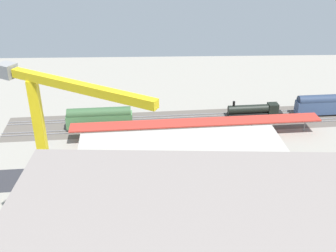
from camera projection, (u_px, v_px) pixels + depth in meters
The scene contains 23 objects.
ground_plane at pixel (193, 165), 98.93m from camera, with size 162.04×162.04×0.00m, color gray.
rail_bed at pixel (186, 121), 119.02m from camera, with size 101.27×14.51×0.01m, color #5B544C.
street_asphalt at pixel (194, 170), 97.03m from camera, with size 101.27×9.00×0.01m, color #2D2D33.
track_rails at pixel (186, 121), 118.93m from camera, with size 101.06×14.82×0.12m.
platform_canopy_near at pixel (197, 122), 109.47m from camera, with size 66.31×9.06×4.36m.
locomotive at pixel (256, 110), 121.65m from camera, with size 16.27×3.51×4.83m.
passenger_coach at pixel (327, 104), 121.44m from camera, with size 18.64×4.29×6.34m.
freight_coach_far at pixel (99, 118), 113.98m from camera, with size 18.13×4.32×6.17m.
parked_car_0 at pixel (305, 158), 100.28m from camera, with size 4.35×1.91×1.65m.
parked_car_1 at pixel (275, 158), 100.33m from camera, with size 4.73×2.13×1.53m.
parked_car_2 at pixel (238, 158), 100.34m from camera, with size 4.22×2.29×1.87m.
parked_car_3 at pixel (207, 160), 99.61m from camera, with size 4.39×1.96×1.75m.
parked_car_4 at pixel (176, 159), 99.80m from camera, with size 4.51×2.01×1.66m.
parked_car_5 at pixel (144, 159), 99.74m from camera, with size 4.27×2.18×1.78m.
construction_building at pixel (184, 198), 74.09m from camera, with size 35.69×18.33×17.00m, color yellow.
construction_roof_slab at pixel (185, 157), 70.03m from camera, with size 36.29×18.93×0.40m, color #ADA89E.
tower_crane at pixel (54, 162), 62.28m from camera, with size 22.88×14.21×35.00m.
box_truck_0 at pixel (160, 180), 90.67m from camera, with size 9.67×3.19×3.26m.
box_truck_1 at pixel (133, 178), 91.16m from camera, with size 9.14×3.62×3.66m.
street_tree_0 at pixel (276, 162), 90.90m from camera, with size 5.46×5.46×7.74m.
street_tree_1 at pixel (71, 167), 89.99m from camera, with size 5.17×5.17×7.23m.
street_tree_2 at pixel (277, 165), 90.26m from camera, with size 4.62×4.62×7.09m.
traffic_light at pixel (196, 144), 98.87m from camera, with size 0.50×0.36×6.80m.
Camera 1 is at (8.43, 82.87, 54.50)m, focal length 44.51 mm.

